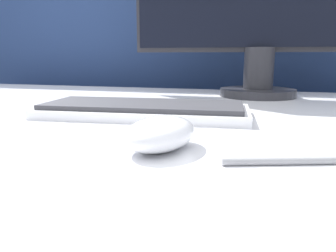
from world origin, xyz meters
The scene contains 4 objects.
partition_panel centered at (0.00, 0.72, 0.65)m, with size 5.00×0.03×1.29m.
computer_mouse_near centered at (-0.06, -0.12, 0.79)m, with size 0.09×0.12×0.04m.
keyboard centered at (-0.15, 0.08, 0.78)m, with size 0.38×0.18×0.02m.
pen centered at (0.08, -0.13, 0.77)m, with size 0.14×0.05×0.01m.
Camera 1 is at (0.04, -0.46, 0.87)m, focal length 35.00 mm.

